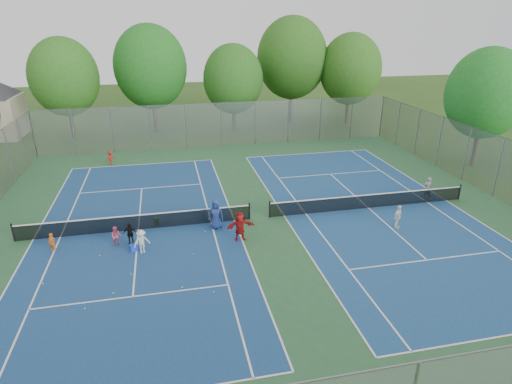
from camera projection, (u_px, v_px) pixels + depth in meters
ground at (260, 218)px, 25.43m from camera, size 120.00×120.00×0.00m
court_pad at (260, 218)px, 25.42m from camera, size 32.00×32.00×0.01m
court_left at (138, 230)px, 24.04m from camera, size 10.97×23.77×0.01m
court_right at (368, 208)px, 26.80m from camera, size 10.97×23.77×0.01m
net_left at (138, 223)px, 23.88m from camera, size 12.87×0.10×0.91m
net_right at (369, 201)px, 26.63m from camera, size 12.87×0.10×0.91m
fence_north at (221, 125)px, 39.15m from camera, size 32.00×0.10×4.00m
fence_east at (499, 168)px, 27.82m from camera, size 0.10×32.00×4.00m
tree_nw at (64, 77)px, 40.36m from camera, size 6.40×6.40×9.58m
tree_nl at (150, 67)px, 42.59m from camera, size 7.20×7.20×10.69m
tree_nc at (233, 79)px, 42.79m from camera, size 6.00×6.00×8.85m
tree_nr at (292, 58)px, 46.26m from camera, size 7.60×7.60×11.42m
tree_ne at (350, 69)px, 46.04m from camera, size 6.60×6.60×9.77m
tree_side_e at (486, 94)px, 32.43m from camera, size 6.00×6.00×9.20m
ball_crate at (134, 248)px, 21.84m from camera, size 0.51×0.51×0.33m
ball_hopper at (156, 221)px, 24.51m from camera, size 0.30×0.30×0.47m
student_a at (52, 243)px, 21.62m from camera, size 0.44×0.36×1.03m
student_b at (116, 236)px, 22.16m from camera, size 0.58×0.48×1.11m
student_c at (142, 241)px, 21.48m from camera, size 0.94×0.73×1.28m
student_d at (130, 234)px, 22.32m from camera, size 0.75×0.39×1.22m
student_e at (216, 214)px, 23.92m from camera, size 0.98×0.80×1.73m
student_f at (240, 226)px, 22.66m from camera, size 1.56×0.66×1.63m
child_far_baseline at (110, 158)px, 34.47m from camera, size 0.86×0.71×1.16m
instructor at (427, 188)px, 27.88m from camera, size 0.56×0.37×1.52m
teen_court_b at (398, 217)px, 24.03m from camera, size 0.86×0.72×1.38m
tennis_ball_0 at (100, 256)px, 21.35m from camera, size 0.07×0.07×0.07m
tennis_ball_1 at (214, 292)px, 18.52m from camera, size 0.07×0.07×0.07m
tennis_ball_2 at (193, 254)px, 21.50m from camera, size 0.07×0.07×0.07m
tennis_ball_3 at (43, 284)px, 19.10m from camera, size 0.07×0.07×0.07m
tennis_ball_4 at (113, 294)px, 18.42m from camera, size 0.07×0.07×0.07m
tennis_ball_5 at (85, 309)px, 17.44m from camera, size 0.07×0.07×0.07m
tennis_ball_6 at (144, 247)px, 22.21m from camera, size 0.07×0.07×0.07m
tennis_ball_7 at (182, 287)px, 18.84m from camera, size 0.07×0.07×0.07m
tennis_ball_8 at (62, 306)px, 17.63m from camera, size 0.07×0.07×0.07m
tennis_ball_9 at (205, 232)px, 23.77m from camera, size 0.07×0.07×0.07m
tennis_ball_10 at (131, 274)px, 19.80m from camera, size 0.07×0.07×0.07m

